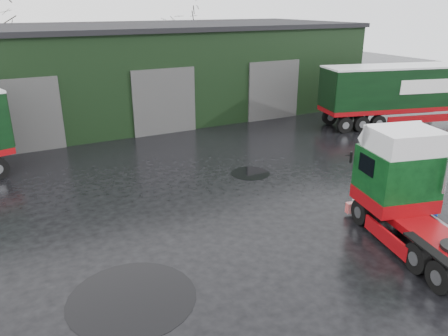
% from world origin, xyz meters
% --- Properties ---
extents(ground, '(100.00, 100.00, 0.00)m').
position_xyz_m(ground, '(0.00, 0.00, 0.00)').
color(ground, black).
extents(warehouse, '(32.40, 12.40, 6.30)m').
position_xyz_m(warehouse, '(2.00, 20.00, 3.16)').
color(warehouse, black).
rests_on(warehouse, ground).
extents(hero_tractor, '(3.91, 6.44, 3.73)m').
position_xyz_m(hero_tractor, '(4.50, -3.00, 1.87)').
color(hero_tractor, '#093312').
rests_on(hero_tractor, ground).
extents(lorry_right, '(15.21, 6.35, 3.95)m').
position_xyz_m(lorry_right, '(17.00, 8.61, 1.98)').
color(lorry_right, silver).
rests_on(lorry_right, ground).
extents(wash_bucket, '(0.35, 0.35, 0.27)m').
position_xyz_m(wash_bucket, '(7.08, -1.52, 0.13)').
color(wash_bucket, '#07309E').
rests_on(wash_bucket, ground).
extents(tree_back_a, '(4.40, 4.40, 9.50)m').
position_xyz_m(tree_back_a, '(-6.00, 30.00, 4.75)').
color(tree_back_a, black).
rests_on(tree_back_a, ground).
extents(tree_back_b, '(4.40, 4.40, 7.50)m').
position_xyz_m(tree_back_b, '(10.00, 30.00, 3.75)').
color(tree_back_b, black).
rests_on(tree_back_b, ground).
extents(puddle_0, '(3.56, 3.56, 0.01)m').
position_xyz_m(puddle_0, '(-4.68, -1.08, 0.00)').
color(puddle_0, black).
rests_on(puddle_0, ground).
extents(puddle_1, '(1.86, 1.86, 0.01)m').
position_xyz_m(puddle_1, '(3.10, 5.53, 0.00)').
color(puddle_1, black).
rests_on(puddle_1, ground).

